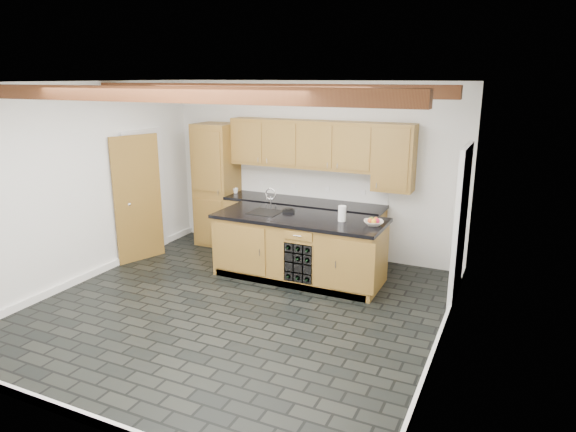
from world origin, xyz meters
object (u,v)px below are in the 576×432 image
kitchen_scale (289,210)px  island (299,248)px  fruit_bowl (374,223)px  paper_towel (342,214)px

kitchen_scale → island: bearing=-60.4°
island → fruit_bowl: fruit_bowl is taller
kitchen_scale → fruit_bowl: size_ratio=0.79×
island → fruit_bowl: 1.18m
kitchen_scale → fruit_bowl: (1.33, -0.15, 0.01)m
kitchen_scale → paper_towel: 0.89m
island → fruit_bowl: size_ratio=9.43×
island → kitchen_scale: 0.58m
island → fruit_bowl: bearing=1.5°
fruit_bowl → paper_towel: size_ratio=1.22×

